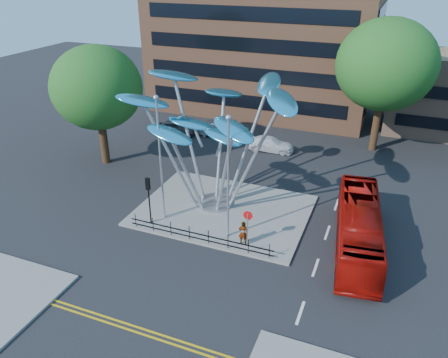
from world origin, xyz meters
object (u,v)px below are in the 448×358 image
at_px(tree_right, 386,65).
at_px(leaf_sculpture, 213,116).
at_px(street_lamp_left, 160,149).
at_px(no_entry_sign_island, 248,222).
at_px(parked_car_left, 176,128).
at_px(street_lamp_right, 228,168).
at_px(traffic_light_island, 148,191).
at_px(parked_car_right, 270,144).
at_px(parked_car_mid, 220,130).
at_px(tree_left, 97,88).
at_px(red_bus, 358,228).
at_px(pedestrian, 243,233).

relative_size(tree_right, leaf_sculpture, 0.95).
height_order(street_lamp_left, no_entry_sign_island, street_lamp_left).
xyz_separation_m(leaf_sculpture, parked_car_left, (-9.30, 11.88, -6.15)).
relative_size(street_lamp_left, street_lamp_right, 1.06).
distance_m(traffic_light_island, parked_car_right, 16.15).
bearing_deg(leaf_sculpture, street_lamp_right, -55.09).
bearing_deg(traffic_light_island, leaf_sculpture, 54.96).
xyz_separation_m(no_entry_sign_island, parked_car_right, (-3.07, 15.53, -1.16)).
relative_size(leaf_sculpture, parked_car_mid, 2.72).
xyz_separation_m(tree_left, parked_car_right, (12.93, 8.04, -6.14)).
height_order(no_entry_sign_island, parked_car_mid, no_entry_sign_island).
bearing_deg(street_lamp_left, parked_car_mid, 98.42).
bearing_deg(red_bus, parked_car_left, 138.22).
bearing_deg(tree_left, parked_car_mid, 53.07).
relative_size(street_lamp_left, parked_car_right, 1.95).
bearing_deg(pedestrian, tree_right, -116.68).
relative_size(parked_car_left, parked_car_mid, 0.91).
height_order(tree_right, street_lamp_left, tree_right).
xyz_separation_m(no_entry_sign_island, parked_car_left, (-13.37, 16.04, -1.10)).
bearing_deg(street_lamp_right, parked_car_left, 127.33).
bearing_deg(pedestrian, street_lamp_left, -17.97).
bearing_deg(street_lamp_left, red_bus, 6.63).
distance_m(street_lamp_left, parked_car_left, 17.19).
bearing_deg(no_entry_sign_island, parked_car_mid, 117.58).
relative_size(traffic_light_island, parked_car_left, 0.81).
height_order(street_lamp_left, parked_car_left, street_lamp_left).
height_order(tree_right, street_lamp_right, tree_right).
height_order(street_lamp_left, red_bus, street_lamp_left).
bearing_deg(pedestrian, street_lamp_right, -31.00).
xyz_separation_m(tree_right, pedestrian, (-6.27, -19.50, -7.06)).
height_order(leaf_sculpture, red_bus, leaf_sculpture).
xyz_separation_m(street_lamp_right, pedestrian, (1.23, -0.50, -4.12)).
bearing_deg(parked_car_right, street_lamp_left, 163.97).
height_order(tree_left, parked_car_right, tree_left).
distance_m(street_lamp_right, parked_car_right, 15.76).
bearing_deg(no_entry_sign_island, leaf_sculpture, 134.33).
distance_m(tree_right, parked_car_mid, 16.74).
distance_m(traffic_light_island, pedestrian, 6.93).
bearing_deg(tree_left, tree_right, 28.61).
relative_size(tree_right, no_entry_sign_island, 4.94).
height_order(no_entry_sign_island, red_bus, red_bus).
distance_m(street_lamp_right, traffic_light_island, 6.05).
xyz_separation_m(street_lamp_left, parked_car_left, (-6.87, 15.06, -4.64)).
height_order(tree_right, parked_car_right, tree_right).
bearing_deg(street_lamp_right, tree_left, 154.23).
bearing_deg(tree_left, street_lamp_left, -34.38).
xyz_separation_m(tree_left, leaf_sculpture, (11.93, -3.32, 0.08)).
xyz_separation_m(street_lamp_left, parked_car_right, (3.43, 14.54, -4.70)).
relative_size(street_lamp_right, parked_car_mid, 1.78).
xyz_separation_m(street_lamp_right, parked_car_left, (-11.87, 15.56, -4.37)).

